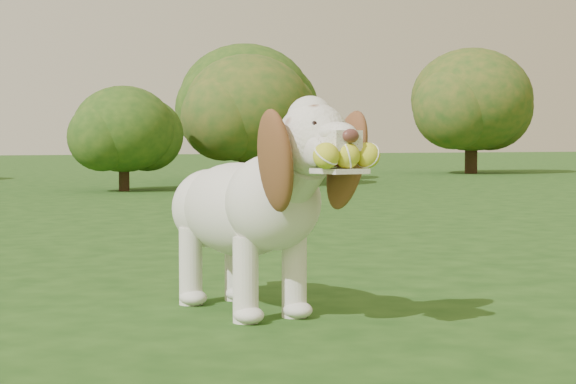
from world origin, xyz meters
name	(u,v)px	position (x,y,z in m)	size (l,w,h in m)	color
ground	(147,342)	(0.00, 0.00, 0.00)	(80.00, 80.00, 0.00)	#1A3F12
dog	(253,201)	(0.47, 0.26, 0.39)	(0.42, 1.12, 0.73)	white
shrub_d	(248,108)	(4.46, 8.98, 1.03)	(1.69, 1.69, 1.75)	#382314
shrub_h	(472,100)	(10.22, 11.61, 1.36)	(2.23, 2.23, 2.32)	#382314
shrub_c	(124,129)	(2.57, 8.40, 0.74)	(1.21, 1.21, 1.25)	#382314
shrub_f	(245,100)	(5.13, 10.52, 1.21)	(1.99, 1.99, 2.06)	#382314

